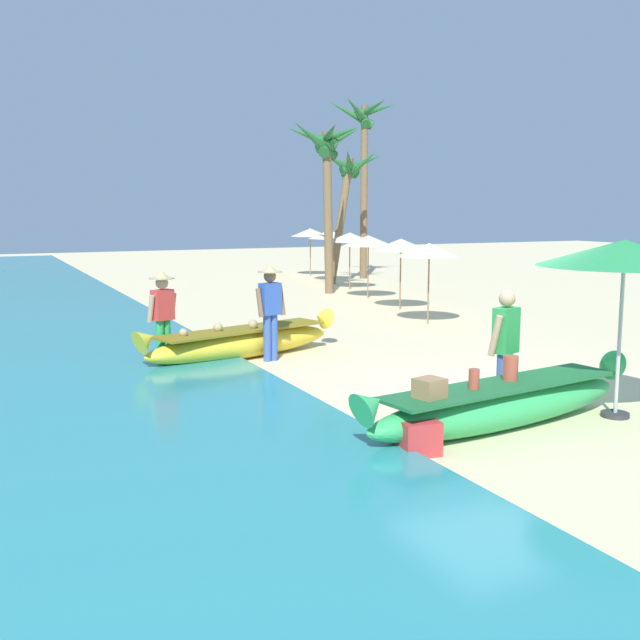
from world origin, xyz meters
TOP-DOWN VIEW (x-y plane):
  - ground_plane at (0.00, 0.00)m, footprint 80.00×80.00m
  - boat_green_foreground at (-1.08, -1.46)m, footprint 4.52×1.30m
  - boat_yellow_midground at (-2.52, 4.10)m, footprint 4.24×1.84m
  - person_vendor_hatted at (-2.14, 3.67)m, footprint 0.58×0.44m
  - person_tourist_customer at (-0.48, -0.77)m, footprint 0.59×0.38m
  - person_vendor_assistant at (-3.94, 4.22)m, footprint 0.58×0.44m
  - patio_umbrella_large at (0.62, -1.68)m, footprint 2.20×2.20m
  - parasol_row_0 at (2.84, 6.17)m, footprint 1.60×1.60m
  - parasol_row_1 at (3.56, 8.65)m, footprint 1.60×1.60m
  - parasol_row_2 at (3.99, 11.25)m, footprint 1.60×1.60m
  - parasol_row_3 at (4.72, 13.87)m, footprint 1.60×1.60m
  - parasol_row_4 at (5.30, 16.64)m, footprint 1.60×1.60m
  - parasol_row_5 at (5.66, 19.17)m, footprint 1.60×1.60m
  - palm_tree_tall_inland at (7.02, 17.23)m, footprint 2.66×2.50m
  - palm_tree_leaning_seaward at (3.42, 13.02)m, footprint 2.71×2.62m
  - palm_tree_mid_cluster at (5.57, 15.66)m, footprint 2.56×2.53m
  - cooler_box at (-2.55, -1.88)m, footprint 0.46×0.40m

SIDE VIEW (x-z plane):
  - ground_plane at x=0.00m, z-range 0.00..0.00m
  - cooler_box at x=-2.55m, z-range 0.00..0.39m
  - boat_yellow_midground at x=-2.52m, z-range -0.11..0.71m
  - boat_green_foreground at x=-1.08m, z-range -0.13..0.75m
  - person_tourist_customer at x=-0.48m, z-range 0.10..1.73m
  - person_vendor_assistant at x=-3.94m, z-range 0.13..1.77m
  - person_vendor_hatted at x=-2.14m, z-range 0.14..1.87m
  - parasol_row_0 at x=2.84m, z-range 0.79..2.70m
  - parasol_row_1 at x=3.56m, z-range 0.79..2.70m
  - parasol_row_2 at x=3.99m, z-range 0.79..2.70m
  - parasol_row_3 at x=4.72m, z-range 0.79..2.70m
  - parasol_row_4 at x=5.30m, z-range 0.79..2.70m
  - parasol_row_5 at x=5.66m, z-range 0.79..2.70m
  - patio_umbrella_large at x=0.62m, z-range 0.98..3.30m
  - palm_tree_mid_cluster at x=5.57m, z-range 1.43..6.26m
  - palm_tree_leaning_seaward at x=3.42m, z-range 1.70..7.12m
  - palm_tree_tall_inland at x=7.02m, z-range 1.93..8.82m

